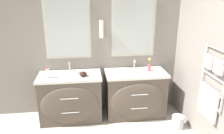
% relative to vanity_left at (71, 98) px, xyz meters
% --- Properties ---
extents(wall_back, '(5.05, 0.15, 2.60)m').
position_rel_vanity_left_xyz_m(wall_back, '(0.30, 0.36, 0.88)').
color(wall_back, gray).
rests_on(wall_back, ground_plane).
extents(wall_right, '(0.13, 4.45, 2.60)m').
position_rel_vanity_left_xyz_m(wall_right, '(2.04, -0.93, 0.86)').
color(wall_right, gray).
rests_on(wall_right, ground_plane).
extents(vanity_left, '(1.09, 0.63, 0.84)m').
position_rel_vanity_left_xyz_m(vanity_left, '(0.00, 0.00, 0.00)').
color(vanity_left, '#4C4238').
rests_on(vanity_left, ground_plane).
extents(vanity_right, '(1.09, 0.63, 0.84)m').
position_rel_vanity_left_xyz_m(vanity_right, '(1.17, 0.00, 0.00)').
color(vanity_right, '#4C4238').
rests_on(vanity_right, ground_plane).
extents(faucet_left, '(0.17, 0.12, 0.18)m').
position_rel_vanity_left_xyz_m(faucet_left, '(0.00, 0.17, 0.50)').
color(faucet_left, silver).
rests_on(faucet_left, vanity_left).
extents(faucet_right, '(0.17, 0.12, 0.18)m').
position_rel_vanity_left_xyz_m(faucet_right, '(1.17, 0.17, 0.50)').
color(faucet_right, silver).
rests_on(faucet_right, vanity_right).
extents(toiletry_bottle, '(0.05, 0.05, 0.19)m').
position_rel_vanity_left_xyz_m(toiletry_bottle, '(-0.34, -0.06, 0.50)').
color(toiletry_bottle, silver).
rests_on(toiletry_bottle, vanity_left).
extents(amenity_bowl, '(0.13, 0.13, 0.08)m').
position_rel_vanity_left_xyz_m(amenity_bowl, '(0.23, -0.05, 0.45)').
color(amenity_bowl, black).
rests_on(amenity_bowl, vanity_left).
extents(flower_vase, '(0.05, 0.05, 0.24)m').
position_rel_vanity_left_xyz_m(flower_vase, '(1.42, 0.08, 0.51)').
color(flower_vase, '#CC4C51').
rests_on(flower_vase, vanity_right).
extents(waste_bin, '(0.21, 0.21, 0.22)m').
position_rel_vanity_left_xyz_m(waste_bin, '(1.80, -0.49, -0.31)').
color(waste_bin, '#B7B7BC').
rests_on(waste_bin, ground_plane).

